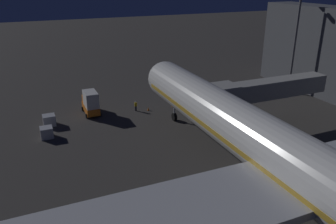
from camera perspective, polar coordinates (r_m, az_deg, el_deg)
ground_plane at (r=38.33m, az=12.67°, el=-11.27°), size 320.00×320.00×0.00m
airliner_at_gate at (r=30.62m, az=22.01°, el=-9.30°), size 52.36×65.17×17.55m
jet_bridge at (r=49.76m, az=15.33°, el=3.54°), size 18.53×3.40×7.21m
apron_floodlight_mast at (r=66.59m, az=20.52°, el=11.44°), size 2.90×0.50×17.56m
catering_truck at (r=55.55m, az=-12.81°, el=1.56°), size 2.36×4.87×3.84m
baggage_container_near_belt at (r=53.32m, az=-19.21°, el=-1.30°), size 1.75×1.72×1.58m
baggage_container_far_row at (r=49.39m, az=-19.60°, el=-3.24°), size 1.62×1.63×1.52m
ground_crew_by_belt_loader at (r=55.94m, az=-5.41°, el=1.08°), size 0.40×0.40×1.68m
traffic_cone_nose_port at (r=57.70m, az=0.79°, el=1.15°), size 0.36×0.36×0.55m
traffic_cone_nose_starboard at (r=56.15m, az=-3.31°, el=0.52°), size 0.36×0.36×0.55m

